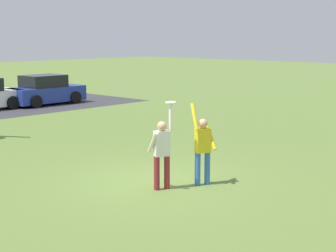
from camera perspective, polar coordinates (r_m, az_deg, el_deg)
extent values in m
plane|color=olive|center=(13.31, -1.37, -6.08)|extent=(120.00, 120.00, 0.00)
cylinder|color=maroon|center=(12.53, -1.23, -5.14)|extent=(0.14, 0.14, 0.82)
cylinder|color=maroon|center=(12.62, -0.12, -5.03)|extent=(0.14, 0.14, 0.82)
cube|color=silver|center=(12.41, -0.68, -1.91)|extent=(0.42, 0.36, 0.60)
sphere|color=tan|center=(12.33, -0.68, -0.02)|extent=(0.23, 0.23, 0.23)
cylinder|color=silver|center=(12.32, -1.66, -1.77)|extent=(0.27, 0.46, 0.59)
cylinder|color=silver|center=(12.38, 0.29, 1.02)|extent=(0.09, 0.09, 0.66)
cylinder|color=#3366B7|center=(13.02, 4.28, -4.59)|extent=(0.14, 0.14, 0.82)
cylinder|color=#3366B7|center=(12.92, 3.24, -4.69)|extent=(0.14, 0.14, 0.82)
cube|color=gold|center=(12.81, 3.80, -1.56)|extent=(0.42, 0.36, 0.60)
sphere|color=tan|center=(12.74, 3.82, 0.27)|extent=(0.23, 0.23, 0.23)
cylinder|color=gold|center=(12.90, 4.71, -1.29)|extent=(0.27, 0.46, 0.59)
cylinder|color=gold|center=(12.62, 2.90, 1.03)|extent=(0.21, 0.33, 0.65)
cylinder|color=white|center=(12.33, 0.29, 2.59)|extent=(0.25, 0.25, 0.02)
cylinder|color=black|center=(27.56, -16.53, 2.44)|extent=(0.66, 0.23, 0.66)
cube|color=#233893|center=(29.14, -13.11, 3.40)|extent=(4.12, 1.86, 0.80)
cube|color=black|center=(28.98, -13.40, 4.78)|extent=(2.12, 1.67, 0.64)
cylinder|color=black|center=(30.63, -12.14, 3.31)|extent=(0.66, 0.23, 0.66)
cylinder|color=black|center=(29.19, -10.02, 3.08)|extent=(0.66, 0.23, 0.66)
cylinder|color=black|center=(29.22, -16.16, 2.85)|extent=(0.66, 0.23, 0.66)
cylinder|color=black|center=(27.70, -14.14, 2.58)|extent=(0.66, 0.23, 0.66)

